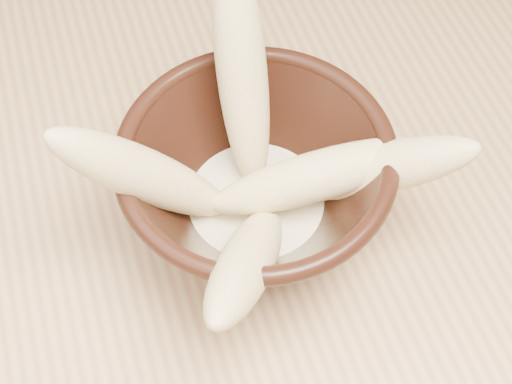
% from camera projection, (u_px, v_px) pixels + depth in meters
% --- Properties ---
extents(table, '(1.20, 0.80, 0.75)m').
position_uv_depth(table, '(405.00, 199.00, 0.71)').
color(table, tan).
rests_on(table, ground).
extents(bowl, '(0.21, 0.21, 0.11)m').
position_uv_depth(bowl, '(256.00, 185.00, 0.55)').
color(bowl, black).
rests_on(bowl, table).
extents(milk_puddle, '(0.12, 0.12, 0.02)m').
position_uv_depth(milk_puddle, '(256.00, 204.00, 0.57)').
color(milk_puddle, beige).
rests_on(milk_puddle, bowl).
extents(banana_upright, '(0.05, 0.14, 0.19)m').
position_uv_depth(banana_upright, '(242.00, 71.00, 0.53)').
color(banana_upright, tan).
rests_on(banana_upright, bowl).
extents(banana_left, '(0.14, 0.05, 0.15)m').
position_uv_depth(banana_left, '(145.00, 175.00, 0.51)').
color(banana_left, tan).
rests_on(banana_left, bowl).
extents(banana_right, '(0.15, 0.11, 0.13)m').
position_uv_depth(banana_right, '(376.00, 169.00, 0.53)').
color(banana_right, tan).
rests_on(banana_right, bowl).
extents(banana_across, '(0.18, 0.06, 0.08)m').
position_uv_depth(banana_across, '(317.00, 176.00, 0.53)').
color(banana_across, tan).
rests_on(banana_across, bowl).
extents(banana_front, '(0.12, 0.15, 0.13)m').
position_uv_depth(banana_front, '(247.00, 263.00, 0.49)').
color(banana_front, tan).
rests_on(banana_front, bowl).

